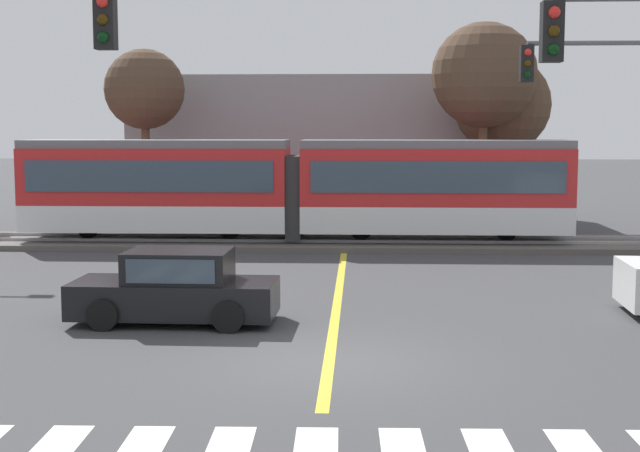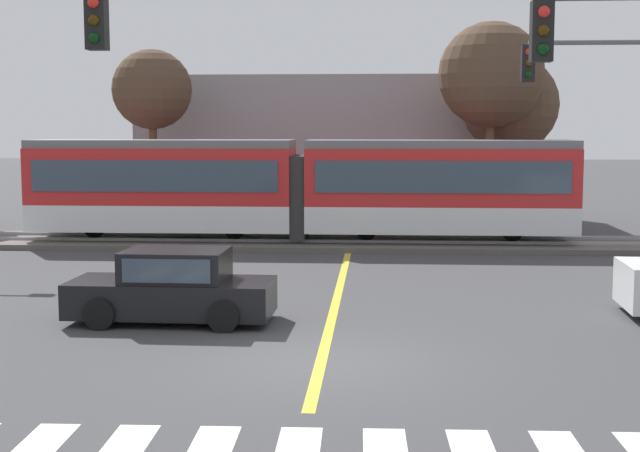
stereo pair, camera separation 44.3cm
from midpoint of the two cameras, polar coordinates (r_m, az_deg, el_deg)
name	(u,v)px [view 1 (the left image)]	position (r m, az deg, el deg)	size (l,w,h in m)	color
ground_plane	(329,362)	(15.52, -0.25, -8.72)	(200.00, 200.00, 0.00)	#3D3D3F
track_bed	(345,243)	(30.61, 1.20, -1.07)	(120.00, 4.00, 0.18)	#56514C
rail_near	(345,241)	(29.88, 1.17, -0.99)	(120.00, 0.08, 0.10)	#939399
rail_far	(345,236)	(31.30, 1.24, -0.65)	(120.00, 0.08, 0.10)	#939399
light_rail_tram	(295,186)	(30.50, -2.03, 2.60)	(18.50, 2.64, 3.43)	silver
lane_centre_line	(337,302)	(20.68, 0.49, -4.90)	(0.20, 16.14, 0.01)	gold
sedan_crossing	(176,289)	(18.74, -9.90, -4.01)	(4.24, 1.99, 1.52)	black
traffic_light_mid_right	(632,116)	(23.40, 18.80, 6.68)	(4.25, 0.38, 6.43)	#515459
bare_tree_west	(145,90)	(35.81, -11.52, 8.50)	(3.12, 3.12, 7.08)	brown
bare_tree_east	(484,76)	(34.63, 10.10, 9.45)	(3.99, 3.99, 8.00)	brown
bare_tree_far_east	(502,105)	(36.54, 11.24, 7.59)	(3.85, 3.85, 6.86)	brown
building_backdrop_far	(325,148)	(40.21, 0.00, 5.02)	(16.65, 6.00, 6.23)	gray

